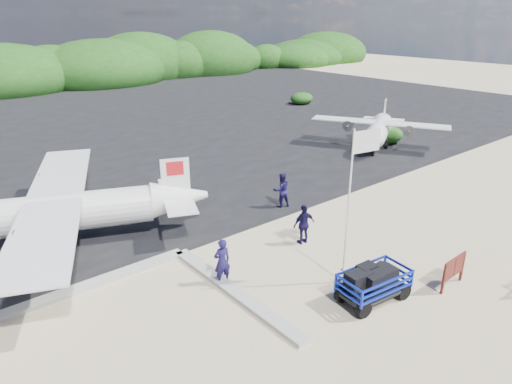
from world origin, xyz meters
TOP-DOWN VIEW (x-y plane):
  - ground at (0.00, 0.00)m, footprint 160.00×160.00m
  - asphalt_apron at (0.00, 30.00)m, footprint 90.00×50.00m
  - lagoon at (-9.00, 1.50)m, footprint 9.00×7.00m
  - vegetation_band at (0.00, 55.00)m, footprint 124.00×8.00m
  - baggage_cart at (-1.15, -1.80)m, footprint 2.72×1.76m
  - flagpole at (-1.09, -0.45)m, footprint 1.19×0.67m
  - signboard at (1.64, -3.06)m, footprint 1.48×0.17m
  - crew_a at (-4.42, 2.23)m, footprint 0.68×0.50m
  - crew_b at (1.83, 6.01)m, footprint 1.02×0.90m
  - crew_c at (-0.05, 2.57)m, footprint 1.07×0.58m
  - aircraft_large at (18.15, 23.95)m, footprint 18.18×18.18m

SIDE VIEW (x-z plane):
  - ground at x=0.00m, z-range 0.00..0.00m
  - asphalt_apron at x=0.00m, z-range -0.02..0.02m
  - lagoon at x=-9.00m, z-range -0.20..0.20m
  - vegetation_band at x=0.00m, z-range -2.20..2.20m
  - baggage_cart at x=-1.15m, z-range -0.64..0.64m
  - flagpole at x=-1.09m, z-range -2.80..2.80m
  - signboard at x=1.64m, z-range -0.61..0.61m
  - aircraft_large at x=18.15m, z-range -2.08..2.08m
  - crew_c at x=-0.05m, z-range 0.00..1.72m
  - crew_a at x=-4.42m, z-range 0.00..1.73m
  - crew_b at x=1.83m, z-range 0.00..1.75m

